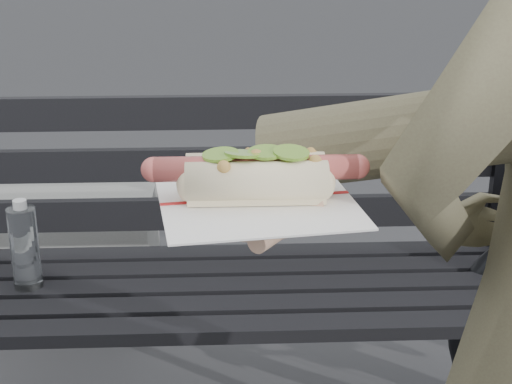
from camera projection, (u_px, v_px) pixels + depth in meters
park_bench at (226, 253)px, 1.85m from camera, size 1.50×0.44×0.88m
held_hotdog at (434, 141)px, 0.83m from camera, size 0.62×0.30×0.20m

